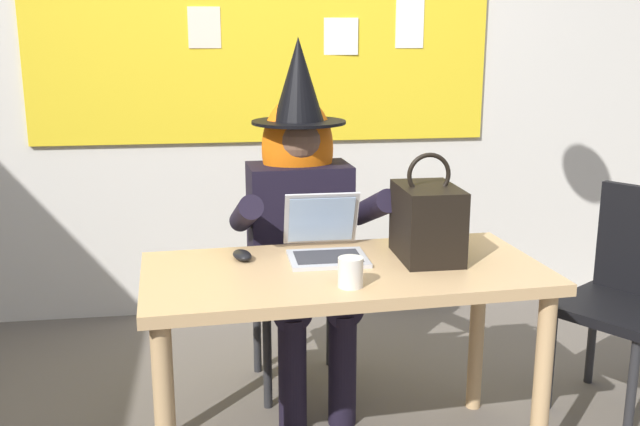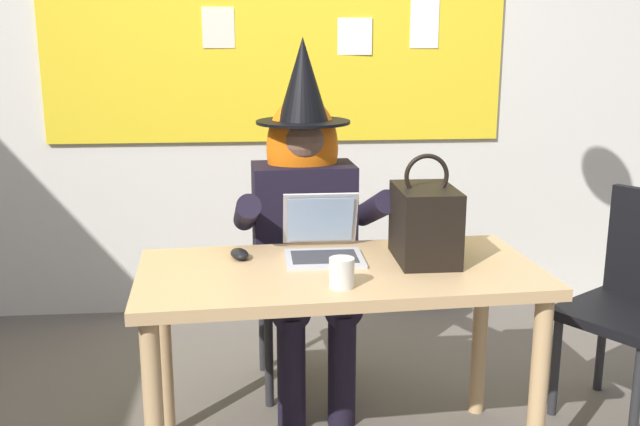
{
  "view_description": "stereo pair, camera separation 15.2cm",
  "coord_description": "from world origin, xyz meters",
  "px_view_note": "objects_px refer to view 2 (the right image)",
  "views": [
    {
      "loc": [
        -0.28,
        -2.23,
        1.5
      ],
      "look_at": [
        0.12,
        0.41,
        0.85
      ],
      "focal_mm": 41.07,
      "sensor_mm": 36.0,
      "label": 1
    },
    {
      "loc": [
        -0.13,
        -2.25,
        1.5
      ],
      "look_at": [
        0.12,
        0.41,
        0.85
      ],
      "focal_mm": 41.07,
      "sensor_mm": 36.0,
      "label": 2
    }
  ],
  "objects_px": {
    "desk_main": "(340,296)",
    "person_costumed": "(305,208)",
    "chair_at_desk": "(302,267)",
    "handbag": "(425,223)",
    "coffee_mug": "(342,273)",
    "chair_extra_corner": "(635,293)",
    "computer_mouse": "(239,254)",
    "laptop": "(323,243)"
  },
  "relations": [
    {
      "from": "computer_mouse",
      "to": "handbag",
      "type": "xyz_separation_m",
      "value": [
        0.65,
        -0.07,
        0.12
      ]
    },
    {
      "from": "computer_mouse",
      "to": "chair_extra_corner",
      "type": "height_order",
      "value": "chair_extra_corner"
    },
    {
      "from": "computer_mouse",
      "to": "coffee_mug",
      "type": "relative_size",
      "value": 1.09
    },
    {
      "from": "computer_mouse",
      "to": "chair_extra_corner",
      "type": "xyz_separation_m",
      "value": [
        1.55,
        0.11,
        -0.24
      ]
    },
    {
      "from": "desk_main",
      "to": "chair_extra_corner",
      "type": "relative_size",
      "value": 1.54
    },
    {
      "from": "chair_at_desk",
      "to": "desk_main",
      "type": "bearing_deg",
      "value": 3.54
    },
    {
      "from": "desk_main",
      "to": "computer_mouse",
      "type": "xyz_separation_m",
      "value": [
        -0.34,
        0.14,
        0.12
      ]
    },
    {
      "from": "person_costumed",
      "to": "chair_extra_corner",
      "type": "distance_m",
      "value": 1.35
    },
    {
      "from": "chair_at_desk",
      "to": "coffee_mug",
      "type": "distance_m",
      "value": 0.92
    },
    {
      "from": "desk_main",
      "to": "coffee_mug",
      "type": "height_order",
      "value": "coffee_mug"
    },
    {
      "from": "desk_main",
      "to": "chair_at_desk",
      "type": "distance_m",
      "value": 0.7
    },
    {
      "from": "chair_at_desk",
      "to": "coffee_mug",
      "type": "xyz_separation_m",
      "value": [
        0.07,
        -0.88,
        0.26
      ]
    },
    {
      "from": "chair_at_desk",
      "to": "laptop",
      "type": "bearing_deg",
      "value": 0.74
    },
    {
      "from": "computer_mouse",
      "to": "handbag",
      "type": "relative_size",
      "value": 0.28
    },
    {
      "from": "chair_extra_corner",
      "to": "computer_mouse",
      "type": "bearing_deg",
      "value": -29.63
    },
    {
      "from": "desk_main",
      "to": "handbag",
      "type": "xyz_separation_m",
      "value": [
        0.31,
        0.07,
        0.23
      ]
    },
    {
      "from": "person_costumed",
      "to": "handbag",
      "type": "distance_m",
      "value": 0.63
    },
    {
      "from": "handbag",
      "to": "coffee_mug",
      "type": "height_order",
      "value": "handbag"
    },
    {
      "from": "chair_at_desk",
      "to": "laptop",
      "type": "relative_size",
      "value": 2.91
    },
    {
      "from": "chair_at_desk",
      "to": "handbag",
      "type": "distance_m",
      "value": 0.81
    },
    {
      "from": "person_costumed",
      "to": "computer_mouse",
      "type": "relative_size",
      "value": 14.39
    },
    {
      "from": "person_costumed",
      "to": "handbag",
      "type": "xyz_separation_m",
      "value": [
        0.38,
        -0.5,
        0.06
      ]
    },
    {
      "from": "handbag",
      "to": "chair_extra_corner",
      "type": "relative_size",
      "value": 0.42
    },
    {
      "from": "chair_at_desk",
      "to": "handbag",
      "type": "xyz_separation_m",
      "value": [
        0.39,
        -0.62,
        0.35
      ]
    },
    {
      "from": "desk_main",
      "to": "computer_mouse",
      "type": "height_order",
      "value": "computer_mouse"
    },
    {
      "from": "desk_main",
      "to": "chair_at_desk",
      "type": "xyz_separation_m",
      "value": [
        -0.08,
        0.69,
        -0.12
      ]
    },
    {
      "from": "desk_main",
      "to": "chair_extra_corner",
      "type": "xyz_separation_m",
      "value": [
        1.21,
        0.25,
        -0.12
      ]
    },
    {
      "from": "laptop",
      "to": "desk_main",
      "type": "bearing_deg",
      "value": -73.06
    },
    {
      "from": "handbag",
      "to": "coffee_mug",
      "type": "bearing_deg",
      "value": -141.1
    },
    {
      "from": "chair_extra_corner",
      "to": "coffee_mug",
      "type": "bearing_deg",
      "value": -13.76
    },
    {
      "from": "coffee_mug",
      "to": "desk_main",
      "type": "bearing_deg",
      "value": 84.97
    },
    {
      "from": "coffee_mug",
      "to": "chair_extra_corner",
      "type": "bearing_deg",
      "value": 19.9
    },
    {
      "from": "coffee_mug",
      "to": "chair_extra_corner",
      "type": "distance_m",
      "value": 1.33
    },
    {
      "from": "desk_main",
      "to": "person_costumed",
      "type": "bearing_deg",
      "value": 97.69
    },
    {
      "from": "handbag",
      "to": "coffee_mug",
      "type": "distance_m",
      "value": 0.42
    },
    {
      "from": "person_costumed",
      "to": "laptop",
      "type": "height_order",
      "value": "person_costumed"
    },
    {
      "from": "computer_mouse",
      "to": "handbag",
      "type": "distance_m",
      "value": 0.66
    },
    {
      "from": "laptop",
      "to": "handbag",
      "type": "xyz_separation_m",
      "value": [
        0.35,
        -0.08,
        0.09
      ]
    },
    {
      "from": "laptop",
      "to": "handbag",
      "type": "bearing_deg",
      "value": -12.9
    },
    {
      "from": "handbag",
      "to": "desk_main",
      "type": "bearing_deg",
      "value": -167.89
    },
    {
      "from": "person_costumed",
      "to": "coffee_mug",
      "type": "relative_size",
      "value": 15.75
    },
    {
      "from": "handbag",
      "to": "chair_at_desk",
      "type": "bearing_deg",
      "value": 122.21
    }
  ]
}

